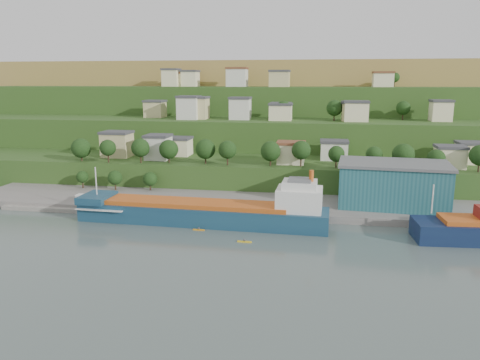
% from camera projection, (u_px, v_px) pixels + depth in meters
% --- Properties ---
extents(ground, '(500.00, 500.00, 0.00)m').
position_uv_depth(ground, '(242.00, 238.00, 115.20)').
color(ground, '#485854').
rests_on(ground, ground).
extents(quay, '(220.00, 26.00, 4.00)m').
position_uv_depth(quay, '(323.00, 211.00, 139.02)').
color(quay, slate).
rests_on(quay, ground).
extents(pebble_beach, '(40.00, 18.00, 2.40)m').
position_uv_depth(pebble_beach, '(79.00, 205.00, 145.21)').
color(pebble_beach, slate).
rests_on(pebble_beach, ground).
extents(hillside, '(360.00, 210.73, 96.00)m').
position_uv_depth(hillside, '(287.00, 145.00, 277.96)').
color(hillside, '#284719').
rests_on(hillside, ground).
extents(cargo_ship_near, '(68.12, 12.86, 17.43)m').
position_uv_depth(cargo_ship_near, '(210.00, 213.00, 126.11)').
color(cargo_ship_near, '#13314A').
rests_on(cargo_ship_near, ground).
extents(warehouse, '(32.52, 21.59, 12.80)m').
position_uv_depth(warehouse, '(393.00, 184.00, 135.99)').
color(warehouse, '#1F545E').
rests_on(warehouse, quay).
extents(caravan, '(5.44, 2.46, 2.50)m').
position_uv_depth(caravan, '(85.00, 198.00, 143.40)').
color(caravan, white).
rests_on(caravan, pebble_beach).
extents(dinghy, '(4.66, 2.41, 0.89)m').
position_uv_depth(dinghy, '(107.00, 206.00, 137.68)').
color(dinghy, silver).
rests_on(dinghy, pebble_beach).
extents(kayak_orange, '(3.09, 0.67, 0.77)m').
position_uv_depth(kayak_orange, '(199.00, 229.00, 120.79)').
color(kayak_orange, orange).
rests_on(kayak_orange, ground).
extents(kayak_yellow, '(3.46, 0.65, 0.86)m').
position_uv_depth(kayak_yellow, '(244.00, 241.00, 111.81)').
color(kayak_yellow, gold).
rests_on(kayak_yellow, ground).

